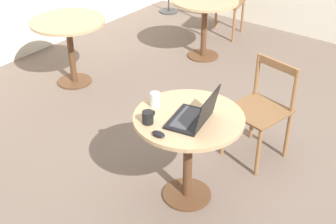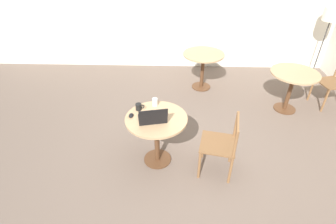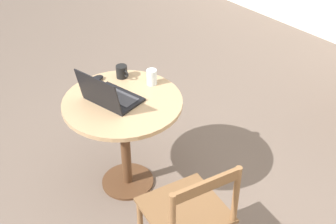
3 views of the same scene
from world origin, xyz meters
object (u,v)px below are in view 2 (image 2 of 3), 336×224
cafe_table_mid (293,80)px  laptop (153,118)px  cafe_table_far (203,61)px  floor_lamp (331,18)px  mouse (131,115)px  mug (139,107)px  drinking_glass (155,102)px  chair_mid_right (334,83)px  cafe_table_near (157,127)px  chair_near_right (221,145)px

cafe_table_mid → laptop: size_ratio=2.01×
cafe_table_far → floor_lamp: (2.55, 0.59, 0.69)m
mouse → cafe_table_mid: bearing=27.6°
floor_lamp → mug: (-3.58, -2.58, -0.49)m
mug → drinking_glass: bearing=27.0°
cafe_table_mid → floor_lamp: bearing=52.4°
cafe_table_mid → drinking_glass: size_ratio=7.25×
drinking_glass → chair_mid_right: bearing=22.3°
mouse → mug: 0.18m
cafe_table_near → drinking_glass: bearing=97.4°
cafe_table_near → mouse: (-0.33, 0.01, 0.16)m
cafe_table_near → mouse: 0.37m
chair_near_right → floor_lamp: floor_lamp is taller
floor_lamp → cafe_table_near: bearing=-140.5°
cafe_table_near → floor_lamp: 4.38m
laptop → mouse: bearing=162.3°
floor_lamp → mouse: (-3.67, -2.74, -0.52)m
floor_lamp → drinking_glass: (-3.37, -2.47, -0.48)m
cafe_table_mid → cafe_table_far: 1.69m
cafe_table_mid → laptop: (-2.32, -1.46, 0.20)m
chair_near_right → chair_mid_right: 2.87m
cafe_table_mid → cafe_table_far: bearing=152.4°
chair_mid_right → drinking_glass: chair_mid_right is taller
cafe_table_mid → chair_mid_right: chair_mid_right is taller
chair_mid_right → drinking_glass: (-3.16, -1.29, 0.35)m
floor_lamp → laptop: bearing=-140.0°
chair_mid_right → mug: 3.66m
laptop → drinking_glass: 0.36m
cafe_table_mid → cafe_table_far: same height
cafe_table_near → floor_lamp: (3.34, 2.75, 0.69)m
mug → laptop: bearing=-50.7°
floor_lamp → laptop: 4.43m
cafe_table_far → chair_mid_right: (2.34, -0.59, -0.15)m
mouse → floor_lamp: bearing=36.7°
cafe_table_mid → cafe_table_far: size_ratio=1.00×
mouse → cafe_table_near: bearing=-2.4°
mouse → cafe_table_far: bearing=62.6°
cafe_table_far → mug: size_ratio=6.81×
cafe_table_near → chair_near_right: 0.88m
mouse → drinking_glass: (0.29, 0.27, 0.04)m
chair_near_right → mug: 1.20m
cafe_table_mid → chair_mid_right: size_ratio=0.93×
cafe_table_mid → cafe_table_far: (-1.50, 0.78, 0.00)m
cafe_table_near → chair_mid_right: 3.50m
cafe_table_mid → laptop: laptop is taller
mug → chair_near_right: bearing=-17.4°
cafe_table_near → drinking_glass: 0.35m
mouse → mug: bearing=62.4°
laptop → mouse: (-0.29, 0.09, -0.03)m
chair_near_right → mouse: 1.23m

